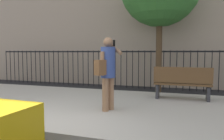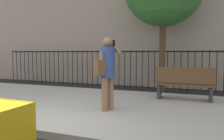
# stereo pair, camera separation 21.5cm
# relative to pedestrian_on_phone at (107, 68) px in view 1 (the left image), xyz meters

# --- Properties ---
(ground_plane) EXTENTS (60.00, 60.00, 0.00)m
(ground_plane) POSITION_rel_pedestrian_on_phone_xyz_m (-0.99, -1.65, -1.15)
(ground_plane) COLOR black
(sidewalk) EXTENTS (28.00, 4.40, 0.15)m
(sidewalk) POSITION_rel_pedestrian_on_phone_xyz_m (-0.99, 0.55, -1.07)
(sidewalk) COLOR #B2ADA3
(sidewalk) RESTS_ON ground
(iron_fence) EXTENTS (12.03, 0.04, 1.60)m
(iron_fence) POSITION_rel_pedestrian_on_phone_xyz_m (-0.99, 4.25, -0.12)
(iron_fence) COLOR black
(iron_fence) RESTS_ON ground
(pedestrian_on_phone) EXTENTS (0.54, 0.72, 1.71)m
(pedestrian_on_phone) POSITION_rel_pedestrian_on_phone_xyz_m (0.00, 0.00, 0.00)
(pedestrian_on_phone) COLOR #936B4C
(pedestrian_on_phone) RESTS_ON sidewalk
(street_bench) EXTENTS (1.60, 0.45, 0.95)m
(street_bench) POSITION_rel_pedestrian_on_phone_xyz_m (1.66, 1.77, -0.49)
(street_bench) COLOR brown
(street_bench) RESTS_ON sidewalk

